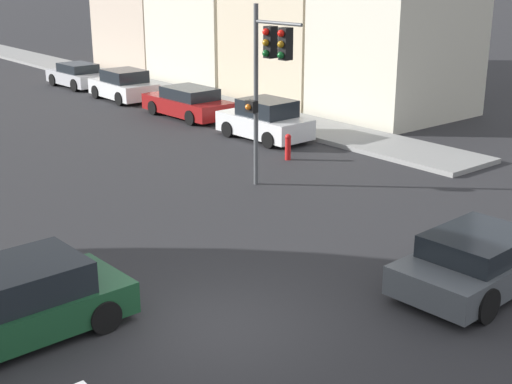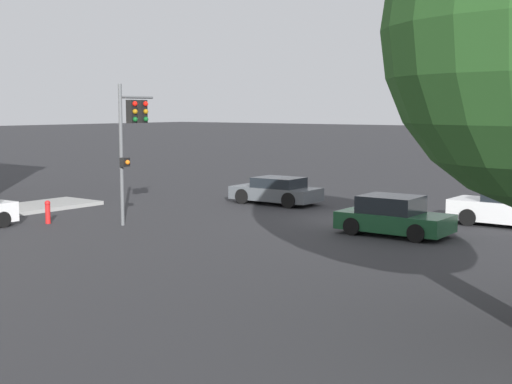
{
  "view_description": "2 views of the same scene",
  "coord_description": "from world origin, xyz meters",
  "px_view_note": "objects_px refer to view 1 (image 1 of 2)",
  "views": [
    {
      "loc": [
        -7.23,
        -9.73,
        6.59
      ],
      "look_at": [
        2.2,
        1.61,
        1.8
      ],
      "focal_mm": 50.0,
      "sensor_mm": 36.0,
      "label": 1
    },
    {
      "loc": [
        -14.38,
        25.07,
        4.52
      ],
      "look_at": [
        0.66,
        5.34,
        1.59
      ],
      "focal_mm": 50.0,
      "sensor_mm": 36.0,
      "label": 2
    }
  ],
  "objects_px": {
    "parked_car_1": "(188,103)",
    "fire_hydrant": "(288,146)",
    "parked_car_2": "(124,86)",
    "traffic_signal": "(268,64)",
    "parked_car_3": "(77,76)",
    "crossing_car_0": "(21,302)",
    "parked_car_0": "(265,121)",
    "crossing_car_2": "(481,261)"
  },
  "relations": [
    {
      "from": "parked_car_1",
      "to": "fire_hydrant",
      "type": "height_order",
      "value": "parked_car_1"
    },
    {
      "from": "parked_car_2",
      "to": "fire_hydrant",
      "type": "height_order",
      "value": "parked_car_2"
    },
    {
      "from": "traffic_signal",
      "to": "parked_car_3",
      "type": "relative_size",
      "value": 1.35
    },
    {
      "from": "crossing_car_0",
      "to": "parked_car_3",
      "type": "height_order",
      "value": "crossing_car_0"
    },
    {
      "from": "parked_car_0",
      "to": "parked_car_2",
      "type": "xyz_separation_m",
      "value": [
        -0.08,
        10.73,
        -0.01
      ]
    },
    {
      "from": "crossing_car_2",
      "to": "parked_car_2",
      "type": "xyz_separation_m",
      "value": [
        5.05,
        23.72,
        0.09
      ]
    },
    {
      "from": "parked_car_2",
      "to": "parked_car_3",
      "type": "relative_size",
      "value": 0.97
    },
    {
      "from": "parked_car_0",
      "to": "parked_car_2",
      "type": "height_order",
      "value": "parked_car_0"
    },
    {
      "from": "traffic_signal",
      "to": "crossing_car_0",
      "type": "height_order",
      "value": "traffic_signal"
    },
    {
      "from": "parked_car_3",
      "to": "fire_hydrant",
      "type": "height_order",
      "value": "parked_car_3"
    },
    {
      "from": "fire_hydrant",
      "to": "parked_car_1",
      "type": "bearing_deg",
      "value": 80.28
    },
    {
      "from": "parked_car_0",
      "to": "fire_hydrant",
      "type": "xyz_separation_m",
      "value": [
        -1.36,
        -2.83,
        -0.23
      ]
    },
    {
      "from": "traffic_signal",
      "to": "fire_hydrant",
      "type": "distance_m",
      "value": 4.7
    },
    {
      "from": "parked_car_3",
      "to": "parked_car_1",
      "type": "bearing_deg",
      "value": 178.61
    },
    {
      "from": "parked_car_3",
      "to": "traffic_signal",
      "type": "bearing_deg",
      "value": 167.01
    },
    {
      "from": "crossing_car_0",
      "to": "fire_hydrant",
      "type": "bearing_deg",
      "value": -155.15
    },
    {
      "from": "crossing_car_0",
      "to": "parked_car_2",
      "type": "bearing_deg",
      "value": -125.77
    },
    {
      "from": "crossing_car_0",
      "to": "fire_hydrant",
      "type": "distance_m",
      "value": 13.36
    },
    {
      "from": "crossing_car_2",
      "to": "parked_car_3",
      "type": "relative_size",
      "value": 1.06
    },
    {
      "from": "parked_car_0",
      "to": "parked_car_1",
      "type": "xyz_separation_m",
      "value": [
        0.03,
        5.27,
        -0.08
      ]
    },
    {
      "from": "crossing_car_2",
      "to": "fire_hydrant",
      "type": "height_order",
      "value": "crossing_car_2"
    },
    {
      "from": "crossing_car_2",
      "to": "parked_car_1",
      "type": "xyz_separation_m",
      "value": [
        5.16,
        18.26,
        0.02
      ]
    },
    {
      "from": "traffic_signal",
      "to": "crossing_car_0",
      "type": "relative_size",
      "value": 1.36
    },
    {
      "from": "parked_car_0",
      "to": "fire_hydrant",
      "type": "height_order",
      "value": "parked_car_0"
    },
    {
      "from": "parked_car_1",
      "to": "parked_car_3",
      "type": "relative_size",
      "value": 1.15
    },
    {
      "from": "crossing_car_0",
      "to": "crossing_car_2",
      "type": "distance_m",
      "value": 9.21
    },
    {
      "from": "parked_car_0",
      "to": "parked_car_1",
      "type": "relative_size",
      "value": 0.84
    },
    {
      "from": "crossing_car_2",
      "to": "parked_car_1",
      "type": "distance_m",
      "value": 18.98
    },
    {
      "from": "fire_hydrant",
      "to": "parked_car_2",
      "type": "bearing_deg",
      "value": 84.61
    },
    {
      "from": "traffic_signal",
      "to": "parked_car_2",
      "type": "relative_size",
      "value": 1.38
    },
    {
      "from": "parked_car_3",
      "to": "fire_hydrant",
      "type": "xyz_separation_m",
      "value": [
        -1.24,
        -18.54,
        -0.14
      ]
    },
    {
      "from": "traffic_signal",
      "to": "parked_car_0",
      "type": "xyz_separation_m",
      "value": [
        4.04,
        4.88,
        -3.04
      ]
    },
    {
      "from": "traffic_signal",
      "to": "fire_hydrant",
      "type": "xyz_separation_m",
      "value": [
        2.68,
        2.05,
        -3.27
      ]
    },
    {
      "from": "crossing_car_2",
      "to": "parked_car_0",
      "type": "xyz_separation_m",
      "value": [
        5.13,
        13.0,
        0.1
      ]
    },
    {
      "from": "parked_car_2",
      "to": "parked_car_3",
      "type": "height_order",
      "value": "parked_car_2"
    },
    {
      "from": "crossing_car_2",
      "to": "parked_car_0",
      "type": "height_order",
      "value": "parked_car_0"
    },
    {
      "from": "crossing_car_2",
      "to": "fire_hydrant",
      "type": "relative_size",
      "value": 4.66
    },
    {
      "from": "parked_car_0",
      "to": "parked_car_1",
      "type": "distance_m",
      "value": 5.27
    },
    {
      "from": "crossing_car_0",
      "to": "parked_car_2",
      "type": "height_order",
      "value": "parked_car_2"
    },
    {
      "from": "traffic_signal",
      "to": "parked_car_2",
      "type": "xyz_separation_m",
      "value": [
        3.96,
        15.6,
        -3.05
      ]
    },
    {
      "from": "parked_car_3",
      "to": "parked_car_2",
      "type": "bearing_deg",
      "value": 178.29
    },
    {
      "from": "traffic_signal",
      "to": "fire_hydrant",
      "type": "height_order",
      "value": "traffic_signal"
    }
  ]
}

